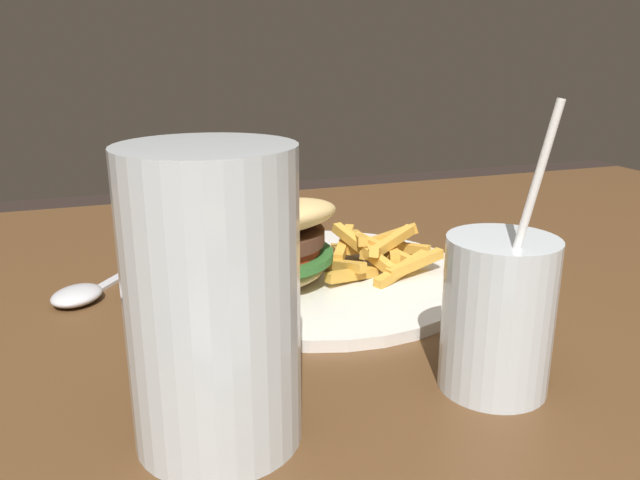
# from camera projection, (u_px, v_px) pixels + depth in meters

# --- Properties ---
(meal_plate_near) EXTENTS (0.29, 0.29, 0.10)m
(meal_plate_near) POSITION_uv_depth(u_px,v_px,m) (298.00, 259.00, 0.57)
(meal_plate_near) COLOR white
(meal_plate_near) RESTS_ON dining_table
(beer_glass) EXTENTS (0.09, 0.09, 0.17)m
(beer_glass) POSITION_uv_depth(u_px,v_px,m) (213.00, 307.00, 0.34)
(beer_glass) COLOR silver
(beer_glass) RESTS_ON dining_table
(juice_glass) EXTENTS (0.07, 0.07, 0.19)m
(juice_glass) POSITION_uv_depth(u_px,v_px,m) (497.00, 321.00, 0.40)
(juice_glass) COLOR silver
(juice_glass) RESTS_ON dining_table
(spoon) EXTENTS (0.11, 0.14, 0.01)m
(spoon) POSITION_uv_depth(u_px,v_px,m) (83.00, 293.00, 0.55)
(spoon) COLOR silver
(spoon) RESTS_ON dining_table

